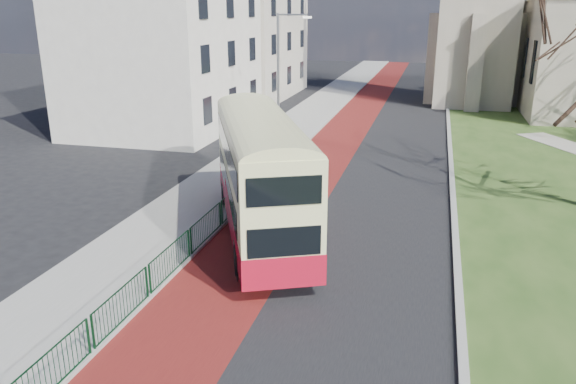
% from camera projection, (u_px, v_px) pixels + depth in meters
% --- Properties ---
extents(ground, '(160.00, 160.00, 0.00)m').
position_uv_depth(ground, '(263.00, 279.00, 18.18)').
color(ground, black).
rests_on(ground, ground).
extents(road_carriageway, '(9.00, 120.00, 0.01)m').
position_uv_depth(road_carriageway, '(376.00, 145.00, 36.21)').
color(road_carriageway, black).
rests_on(road_carriageway, ground).
extents(bus_lane, '(3.40, 120.00, 0.01)m').
position_uv_depth(bus_lane, '(335.00, 142.00, 36.86)').
color(bus_lane, '#591414').
rests_on(bus_lane, ground).
extents(pavement_west, '(4.00, 120.00, 0.12)m').
position_uv_depth(pavement_west, '(279.00, 138.00, 37.75)').
color(pavement_west, gray).
rests_on(pavement_west, ground).
extents(kerb_west, '(0.25, 120.00, 0.13)m').
position_uv_depth(kerb_west, '(308.00, 140.00, 37.27)').
color(kerb_west, '#999993').
rests_on(kerb_west, ground).
extents(kerb_east, '(0.25, 80.00, 0.13)m').
position_uv_depth(kerb_east, '(450.00, 141.00, 36.93)').
color(kerb_east, '#999993').
rests_on(kerb_east, ground).
extents(pedestrian_railing, '(0.07, 24.00, 1.12)m').
position_uv_depth(pedestrian_railing, '(222.00, 214.00, 22.39)').
color(pedestrian_railing, '#0B3318').
rests_on(pedestrian_railing, ground).
extents(street_block_near, '(10.30, 14.30, 13.00)m').
position_uv_depth(street_block_near, '(164.00, 36.00, 39.74)').
color(street_block_near, beige).
rests_on(street_block_near, ground).
extents(street_block_far, '(10.30, 16.30, 11.50)m').
position_uv_depth(street_block_far, '(239.00, 37.00, 54.69)').
color(street_block_far, beige).
rests_on(street_block_far, ground).
extents(streetlamp, '(2.13, 0.18, 8.00)m').
position_uv_depth(streetlamp, '(280.00, 73.00, 34.35)').
color(streetlamp, gray).
rests_on(streetlamp, pavement_west).
extents(bus, '(6.79, 10.94, 4.55)m').
position_uv_depth(bus, '(260.00, 171.00, 20.95)').
color(bus, '#A90F24').
rests_on(bus, ground).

